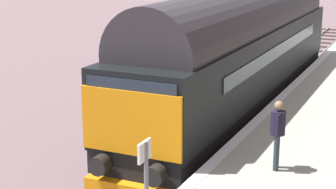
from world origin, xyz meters
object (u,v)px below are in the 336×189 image
object	(u,v)px
signal_post_mid	(242,20)
platform_number_sign	(146,173)
diesel_locomotive	(243,47)
waiting_passenger	(278,129)

from	to	relation	value
signal_post_mid	platform_number_sign	bearing A→B (deg)	-77.45
diesel_locomotive	signal_post_mid	size ratio (longest dim) A/B	4.11
diesel_locomotive	signal_post_mid	distance (m)	6.63
waiting_passenger	signal_post_mid	bearing A→B (deg)	8.98
diesel_locomotive	waiting_passenger	world-z (taller)	diesel_locomotive
signal_post_mid	waiting_passenger	distance (m)	14.68
platform_number_sign	waiting_passenger	size ratio (longest dim) A/B	1.08
signal_post_mid	platform_number_sign	xyz separation A→B (m)	(3.95, -17.73, -0.46)
diesel_locomotive	platform_number_sign	bearing A→B (deg)	-80.60
signal_post_mid	waiting_passenger	xyz separation A→B (m)	(5.27, -13.68, -0.67)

